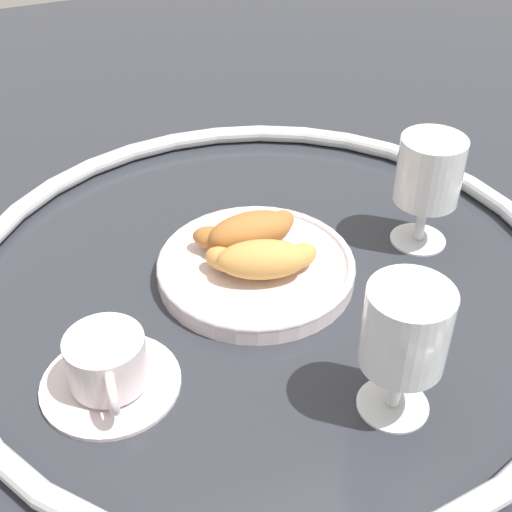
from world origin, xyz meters
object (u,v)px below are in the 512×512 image
(pastry_plate, at_px, (256,268))
(croissant_small, at_px, (249,231))
(croissant_large, at_px, (262,259))
(coffee_cup_near, at_px, (108,367))
(juice_glass_left, at_px, (428,174))
(juice_glass_right, at_px, (405,333))

(pastry_plate, height_order, croissant_small, croissant_small)
(croissant_large, height_order, coffee_cup_near, croissant_large)
(coffee_cup_near, height_order, juice_glass_left, juice_glass_left)
(pastry_plate, height_order, coffee_cup_near, coffee_cup_near)
(pastry_plate, xyz_separation_m, croissant_large, (-0.00, -0.02, 0.03))
(coffee_cup_near, height_order, juice_glass_right, juice_glass_right)
(croissant_large, relative_size, coffee_cup_near, 0.95)
(coffee_cup_near, distance_m, juice_glass_left, 0.42)
(pastry_plate, distance_m, croissant_large, 0.04)
(pastry_plate, height_order, juice_glass_left, juice_glass_left)
(croissant_large, bearing_deg, juice_glass_left, 3.50)
(pastry_plate, relative_size, croissant_small, 1.66)
(croissant_small, height_order, coffee_cup_near, croissant_small)
(pastry_plate, distance_m, croissant_small, 0.04)
(croissant_large, distance_m, juice_glass_right, 0.21)
(croissant_large, relative_size, croissant_small, 0.94)
(croissant_large, bearing_deg, coffee_cup_near, -158.82)
(coffee_cup_near, xyz_separation_m, juice_glass_right, (0.24, -0.13, 0.07))
(croissant_large, distance_m, juice_glass_left, 0.22)
(croissant_small, distance_m, juice_glass_right, 0.26)
(croissant_small, distance_m, juice_glass_left, 0.22)
(juice_glass_right, bearing_deg, juice_glass_left, 51.81)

